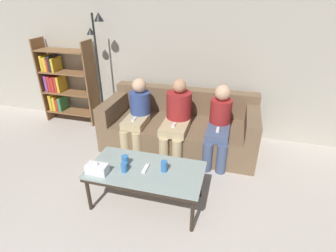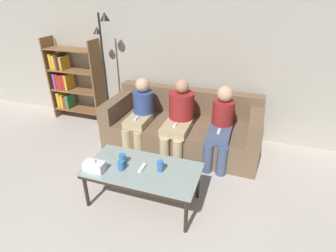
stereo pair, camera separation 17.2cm
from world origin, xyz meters
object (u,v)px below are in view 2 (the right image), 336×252
Objects in this scene: coffee_table at (142,172)px; cup_far_center at (121,166)px; seated_person_left_end at (140,113)px; cup_near_left at (160,166)px; cup_near_right at (123,159)px; game_remote at (142,168)px; tissue_box at (94,166)px; bookshelf at (70,81)px; couch at (183,127)px; seated_person_mid_left at (179,117)px; standing_lamp at (105,61)px; seated_person_mid_right at (221,125)px.

coffee_table is 0.24m from cup_far_center.
cup_near_left is at bearing -56.80° from seated_person_left_end.
cup_near_right is 0.24m from game_remote.
tissue_box reaches higher than cup_near_right.
couch is at bearing -8.43° from bookshelf.
bookshelf is 1.39× the size of seated_person_left_end.
bookshelf is (-1.65, 1.83, 0.19)m from tissue_box.
cup_near_left is 0.11× the size of seated_person_mid_left.
bookshelf is at bearing 137.72° from cup_far_center.
cup_near_left is 0.78× the size of game_remote.
bookshelf reaches higher than game_remote.
cup_near_left is at bearing -35.15° from bookshelf.
coffee_table is 2.68m from bookshelf.
bookshelf is at bearing 141.99° from coffee_table.
seated_person_mid_left is at bearing -16.68° from standing_lamp.
seated_person_mid_left is (0.58, 0.01, 0.02)m from seated_person_left_end.
seated_person_left_end is 0.58m from seated_person_mid_left.
tissue_box reaches higher than cup_near_left.
seated_person_mid_left reaches higher than coffee_table.
cup_far_center is 0.07× the size of bookshelf.
seated_person_mid_right is at bearing -11.47° from bookshelf.
cup_far_center is 2.01m from standing_lamp.
seated_person_left_end is at bearing 179.45° from seated_person_mid_right.
seated_person_mid_right reaches higher than cup_near_right.
seated_person_mid_right is at bearing 66.81° from cup_near_left.
tissue_box is (-0.45, -0.18, 0.09)m from coffee_table.
seated_person_mid_left reaches higher than game_remote.
seated_person_mid_right reaches higher than coffee_table.
cup_near_left is 1.15m from seated_person_mid_right.
seated_person_left_end reaches higher than tissue_box.
couch is 1.58m from standing_lamp.
cup_near_left is (0.19, 0.03, 0.10)m from coffee_table.
coffee_table is 0.50m from tissue_box.
standing_lamp is 1.73× the size of seated_person_mid_left.
seated_person_mid_right is (2.75, -0.56, -0.15)m from bookshelf.
game_remote is 0.14× the size of seated_person_mid_left.
bookshelf is 1.34× the size of seated_person_mid_left.
couch is 19.96× the size of cup_near_right.
standing_lamp is 1.79× the size of seated_person_left_end.
couch is 1.19× the size of standing_lamp.
tissue_box is at bearing -109.18° from couch.
couch is 0.67m from seated_person_mid_right.
cup_near_left is 1.06× the size of cup_near_right.
seated_person_mid_left is at bearing 0.75° from seated_person_left_end.
seated_person_left_end reaches higher than coffee_table.
cup_far_center is at bearing -102.71° from seated_person_mid_left.
cup_near_left is 0.53× the size of tissue_box.
coffee_table is 10.32× the size of cup_near_left.
cup_near_left reaches higher than cup_near_right.
tissue_box is at bearing -87.62° from seated_person_left_end.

